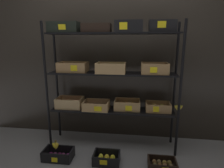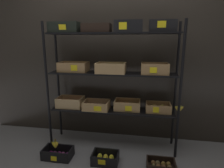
{
  "view_description": "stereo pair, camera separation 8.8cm",
  "coord_description": "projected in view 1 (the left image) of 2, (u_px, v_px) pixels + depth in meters",
  "views": [
    {
      "loc": [
        0.3,
        -2.35,
        1.41
      ],
      "look_at": [
        0.0,
        0.0,
        0.87
      ],
      "focal_mm": 29.85,
      "sensor_mm": 36.0,
      "label": 1
    },
    {
      "loc": [
        0.39,
        -2.34,
        1.41
      ],
      "look_at": [
        0.0,
        0.0,
        0.87
      ],
      "focal_mm": 29.85,
      "sensor_mm": 36.0,
      "label": 2
    }
  ],
  "objects": [
    {
      "name": "crate_ground_plum",
      "position": [
        58.0,
        155.0,
        2.29
      ],
      "size": [
        0.36,
        0.22,
        0.13
      ],
      "color": "black",
      "rests_on": "ground_plane"
    },
    {
      "name": "ground_plane",
      "position": [
        112.0,
        144.0,
        2.62
      ],
      "size": [
        10.0,
        10.0,
        0.0
      ],
      "primitive_type": "plane",
      "color": "gray"
    },
    {
      "name": "storefront_wall",
      "position": [
        115.0,
        47.0,
        2.67
      ],
      "size": [
        4.06,
        0.12,
        2.68
      ],
      "primitive_type": "cube",
      "color": "#2D2823",
      "rests_on": "ground_plane"
    },
    {
      "name": "display_rack",
      "position": [
        111.0,
        72.0,
        2.4
      ],
      "size": [
        1.77,
        0.35,
        1.66
      ],
      "color": "black",
      "rests_on": "ground_plane"
    },
    {
      "name": "banana_bunch_loose",
      "position": [
        56.0,
        146.0,
        2.25
      ],
      "size": [
        0.1,
        0.05,
        0.12
      ],
      "color": "brown",
      "rests_on": "crate_ground_plum"
    },
    {
      "name": "crate_ground_lemon",
      "position": [
        107.0,
        159.0,
        2.21
      ],
      "size": [
        0.31,
        0.22,
        0.13
      ],
      "color": "black",
      "rests_on": "ground_plane"
    },
    {
      "name": "crate_ground_kiwi",
      "position": [
        162.0,
        165.0,
        2.12
      ],
      "size": [
        0.32,
        0.21,
        0.1
      ],
      "color": "black",
      "rests_on": "ground_plane"
    }
  ]
}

